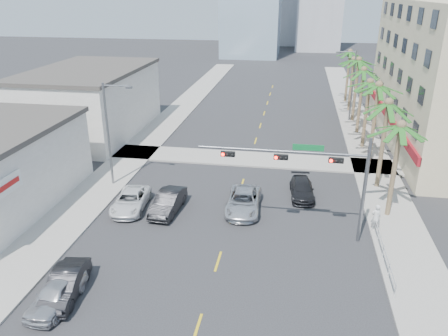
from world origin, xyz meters
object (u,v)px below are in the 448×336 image
car_parked_mid (65,284)px  car_lane_left (168,202)px  car_parked_far (131,201)px  car_lane_center (243,201)px  traffic_signal_mast (316,170)px  car_lane_right (302,189)px  car_parked_near (56,294)px  pedestrian (376,217)px

car_parked_mid → car_lane_left: bearing=67.5°
car_parked_far → car_lane_center: (8.70, 1.23, 0.06)m
car_parked_mid → car_parked_far: 10.57m
traffic_signal_mast → car_parked_far: 14.58m
traffic_signal_mast → car_lane_right: traffic_signal_mast is taller
car_parked_near → car_parked_mid: bearing=86.0°
car_parked_far → car_lane_center: 8.79m
car_parked_far → car_lane_left: 2.99m
car_parked_near → car_lane_right: car_parked_near is taller
car_lane_right → car_lane_center: bearing=-148.8°
car_parked_far → car_lane_right: car_parked_far is taller
car_lane_center → pedestrian: pedestrian is taller
car_parked_near → car_lane_center: size_ratio=0.79×
car_parked_mid → car_lane_center: car_lane_center is taller
car_parked_mid → car_parked_far: bearing=83.2°
car_parked_far → car_lane_center: bearing=2.7°
car_parked_near → pedestrian: bearing=34.2°
car_parked_far → car_lane_right: bearing=13.4°
traffic_signal_mast → car_lane_right: bearing=95.4°
car_parked_near → car_parked_mid: car_parked_mid is taller
car_parked_mid → car_lane_left: size_ratio=0.95×
traffic_signal_mast → car_lane_center: size_ratio=2.04×
car_parked_mid → pedestrian: pedestrian is taller
traffic_signal_mast → car_lane_center: 7.37m
pedestrian → car_parked_near: bearing=20.2°
car_lane_left → car_lane_center: (5.71, 1.13, -0.03)m
car_lane_center → car_parked_near: bearing=-125.9°
car_parked_near → traffic_signal_mast: bearing=37.7°
pedestrian → car_parked_mid: bearing=18.4°
car_lane_right → traffic_signal_mast: bearing=-89.5°
car_parked_far → traffic_signal_mast: bearing=-13.4°
car_parked_far → car_lane_right: size_ratio=1.10×
pedestrian → traffic_signal_mast: bearing=8.2°
car_parked_mid → car_lane_center: 14.55m
car_lane_left → traffic_signal_mast: bearing=-7.4°
traffic_signal_mast → car_parked_near: (-13.69, -9.43, -4.33)m
car_parked_mid → car_parked_far: car_parked_mid is taller
traffic_signal_mast → car_lane_right: size_ratio=2.43×
car_lane_left → pedestrian: bearing=1.6°
car_parked_mid → car_lane_right: bearing=41.4°
car_lane_right → car_parked_far: bearing=-166.1°
car_parked_near → car_lane_center: 15.28m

